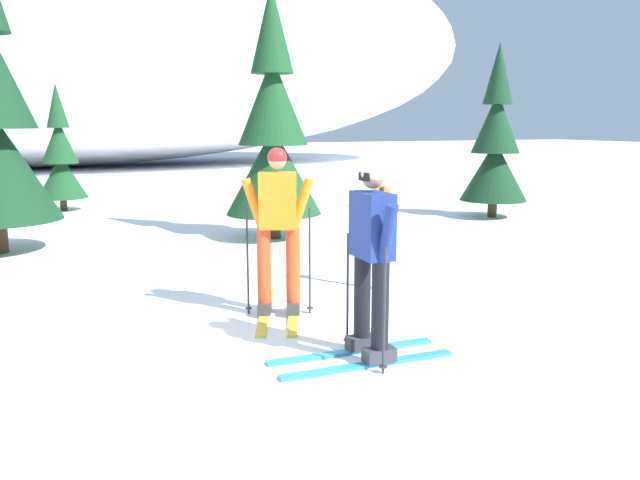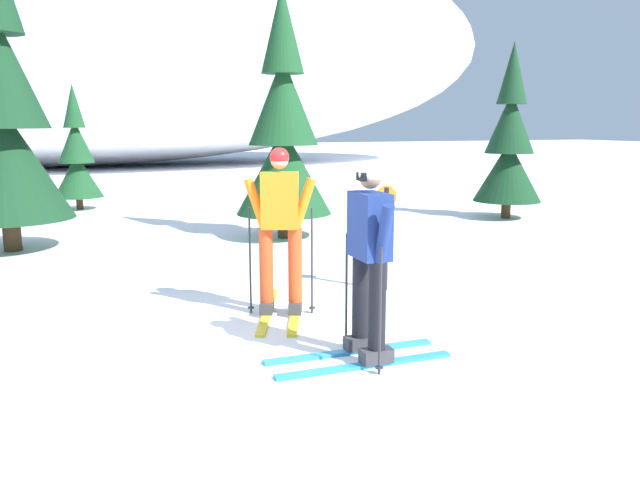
{
  "view_description": "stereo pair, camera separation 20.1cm",
  "coord_description": "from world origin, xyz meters",
  "px_view_note": "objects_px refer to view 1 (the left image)",
  "views": [
    {
      "loc": [
        -0.98,
        -5.66,
        2.06
      ],
      "look_at": [
        1.33,
        -0.1,
        0.95
      ],
      "focal_mm": 35.74,
      "sensor_mm": 36.0,
      "label": 1
    },
    {
      "loc": [
        -0.79,
        -5.74,
        2.06
      ],
      "look_at": [
        1.33,
        -0.1,
        0.95
      ],
      "focal_mm": 35.74,
      "sensor_mm": 36.0,
      "label": 2
    }
  ],
  "objects_px": {
    "pine_tree_center_left": "(60,158)",
    "pine_tree_far_right": "(495,146)",
    "trail_marker_post": "(381,231)",
    "skier_navy_jacket": "(371,257)",
    "pine_tree_center_right": "(273,135)",
    "skier_orange_jacket": "(278,229)"
  },
  "relations": [
    {
      "from": "pine_tree_center_right",
      "to": "pine_tree_center_left",
      "type": "bearing_deg",
      "value": 122.58
    },
    {
      "from": "pine_tree_center_right",
      "to": "pine_tree_far_right",
      "type": "relative_size",
      "value": 1.18
    },
    {
      "from": "pine_tree_far_right",
      "to": "trail_marker_post",
      "type": "relative_size",
      "value": 2.88
    },
    {
      "from": "skier_navy_jacket",
      "to": "pine_tree_center_right",
      "type": "bearing_deg",
      "value": 79.34
    },
    {
      "from": "skier_navy_jacket",
      "to": "pine_tree_center_left",
      "type": "bearing_deg",
      "value": 101.47
    },
    {
      "from": "pine_tree_center_left",
      "to": "skier_navy_jacket",
      "type": "bearing_deg",
      "value": -78.53
    },
    {
      "from": "skier_navy_jacket",
      "to": "pine_tree_center_right",
      "type": "xyz_separation_m",
      "value": [
        1.14,
        6.07,
        0.94
      ]
    },
    {
      "from": "pine_tree_far_right",
      "to": "skier_navy_jacket",
      "type": "bearing_deg",
      "value": -133.96
    },
    {
      "from": "pine_tree_center_left",
      "to": "pine_tree_far_right",
      "type": "bearing_deg",
      "value": -28.84
    },
    {
      "from": "trail_marker_post",
      "to": "pine_tree_center_left",
      "type": "bearing_deg",
      "value": 110.61
    },
    {
      "from": "skier_navy_jacket",
      "to": "pine_tree_center_right",
      "type": "distance_m",
      "value": 6.25
    },
    {
      "from": "trail_marker_post",
      "to": "pine_tree_center_right",
      "type": "bearing_deg",
      "value": 90.94
    },
    {
      "from": "skier_orange_jacket",
      "to": "trail_marker_post",
      "type": "bearing_deg",
      "value": 19.72
    },
    {
      "from": "skier_navy_jacket",
      "to": "trail_marker_post",
      "type": "bearing_deg",
      "value": 59.98
    },
    {
      "from": "pine_tree_center_left",
      "to": "pine_tree_far_right",
      "type": "distance_m",
      "value": 10.03
    },
    {
      "from": "skier_navy_jacket",
      "to": "pine_tree_center_left",
      "type": "relative_size",
      "value": 0.58
    },
    {
      "from": "pine_tree_center_left",
      "to": "pine_tree_far_right",
      "type": "relative_size",
      "value": 0.79
    },
    {
      "from": "pine_tree_center_right",
      "to": "trail_marker_post",
      "type": "relative_size",
      "value": 3.4
    },
    {
      "from": "skier_orange_jacket",
      "to": "skier_navy_jacket",
      "type": "bearing_deg",
      "value": -78.36
    },
    {
      "from": "skier_orange_jacket",
      "to": "pine_tree_center_right",
      "type": "distance_m",
      "value": 4.85
    },
    {
      "from": "skier_navy_jacket",
      "to": "pine_tree_far_right",
      "type": "height_order",
      "value": "pine_tree_far_right"
    },
    {
      "from": "pine_tree_center_left",
      "to": "pine_tree_center_right",
      "type": "height_order",
      "value": "pine_tree_center_right"
    }
  ]
}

